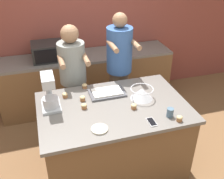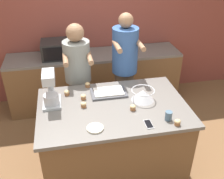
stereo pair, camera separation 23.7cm
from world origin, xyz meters
The scene contains 19 objects.
ground_plane centered at (0.00, 0.00, 0.00)m, with size 16.00×16.00×0.00m, color brown.
back_wall centered at (0.00, 1.88, 1.35)m, with size 10.00×0.06×2.70m.
island_counter centered at (0.00, 0.00, 0.46)m, with size 1.67×1.09×0.92m.
back_counter centered at (0.00, 1.53, 0.45)m, with size 2.80×0.60×0.91m.
person_left centered at (-0.32, 0.78, 0.86)m, with size 0.36×0.51×1.64m.
person_right centered at (0.32, 0.78, 0.92)m, with size 0.36×0.51×1.74m.
stand_mixer centered at (-0.67, 0.18, 1.09)m, with size 0.20×0.30×0.40m.
mixing_bowl centered at (0.36, 0.06, 0.99)m, with size 0.27×0.27×0.13m.
baking_tray centered at (0.00, 0.26, 0.94)m, with size 0.42×0.27×0.04m.
microwave_oven centered at (-0.59, 1.52, 1.04)m, with size 0.46×0.40×0.26m.
cell_phone centered at (0.29, -0.40, 0.93)m, with size 0.07×0.14×0.01m.
drinking_glass centered at (0.51, -0.36, 0.97)m, with size 0.07×0.07×0.10m.
small_plate centered at (-0.25, -0.36, 0.93)m, with size 0.17×0.17×0.02m.
cupcake_0 centered at (-0.31, 0.20, 0.95)m, with size 0.06×0.06×0.06m.
cupcake_1 centered at (0.57, -0.46, 0.95)m, with size 0.06×0.06×0.06m.
cupcake_2 centered at (0.20, -0.12, 0.95)m, with size 0.06×0.06×0.06m.
cupcake_3 centered at (-0.32, 0.04, 0.95)m, with size 0.06×0.06×0.06m.
cupcake_4 centered at (-0.23, 0.48, 0.95)m, with size 0.06×0.06×0.06m.
cupcake_5 centered at (-0.49, 0.33, 0.95)m, with size 0.06×0.06×0.06m.
Camera 2 is at (-0.48, -2.38, 2.57)m, focal length 42.00 mm.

